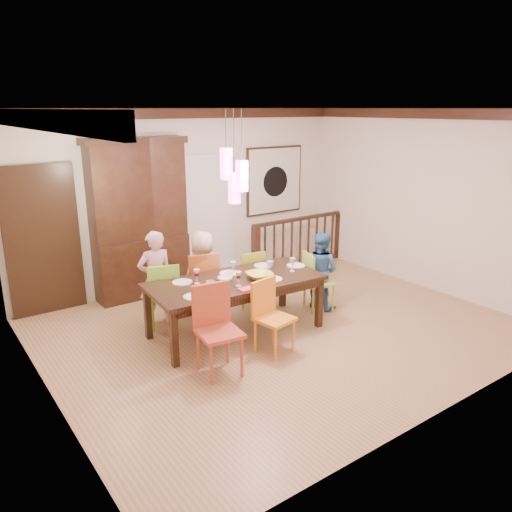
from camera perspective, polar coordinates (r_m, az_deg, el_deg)
floor at (r=6.95m, az=2.71°, el=-8.16°), size 6.00×6.00×0.00m
ceiling at (r=6.31m, az=3.08°, el=16.49°), size 6.00×6.00×0.00m
wall_back at (r=8.54m, az=-7.70°, el=6.61°), size 6.00×0.00×6.00m
wall_left at (r=5.22m, az=-23.82°, el=-1.08°), size 0.00×5.00×5.00m
wall_right at (r=8.64m, az=18.73°, el=6.00°), size 0.00×5.00×5.00m
crown_molding at (r=6.31m, az=3.07°, el=15.77°), size 6.00×5.00×0.16m
panel_door at (r=7.76m, az=-23.18°, el=1.38°), size 1.04×0.07×2.24m
white_doorway at (r=8.75m, az=-5.47°, el=4.26°), size 0.97×0.05×2.22m
painting at (r=9.45m, az=2.13°, el=8.62°), size 1.25×0.06×1.25m
pendant_cluster at (r=6.22m, az=-2.52°, el=9.17°), size 0.27×0.21×1.14m
dining_table at (r=6.56m, az=-2.36°, el=-3.34°), size 2.35×1.20×0.75m
chair_far_left at (r=6.92m, az=-10.64°, el=-3.80°), size 0.52×0.52×0.93m
chair_far_mid at (r=7.21m, az=-6.19°, el=-2.58°), size 0.55×0.55×0.97m
chair_far_right at (r=7.53m, az=-0.92°, el=-2.04°), size 0.45×0.45×0.88m
chair_near_left at (r=5.61m, az=-4.24°, el=-7.96°), size 0.52×0.52×1.02m
chair_near_mid at (r=6.09m, az=2.13°, el=-6.52°), size 0.48×0.48×0.91m
chair_end_right at (r=7.42m, az=7.24°, el=-2.44°), size 0.51×0.51×0.88m
china_hutch at (r=7.98m, az=-13.19°, el=4.13°), size 1.58×0.46×2.49m
balustrade at (r=9.42m, az=5.07°, el=1.72°), size 2.18×0.12×0.96m
person_far_left at (r=6.95m, az=-11.40°, el=-2.54°), size 0.51×0.36×1.34m
person_far_mid at (r=7.33m, az=-6.06°, el=-1.80°), size 0.60×0.40×1.22m
person_end_right at (r=7.51m, az=7.37°, el=-1.61°), size 0.58×0.66×1.16m
serving_bowl at (r=6.56m, az=0.39°, el=-2.25°), size 0.37×0.37×0.08m
small_bowl at (r=6.46m, az=-3.56°, el=-2.67°), size 0.24×0.24×0.06m
cup_left at (r=6.24m, az=-5.24°, el=-3.26°), size 0.15×0.15×0.09m
cup_right at (r=7.01m, az=1.61°, el=-0.94°), size 0.13×0.13×0.09m
plate_far_left at (r=6.48m, az=-8.42°, el=-2.99°), size 0.26×0.26×0.01m
plate_far_mid at (r=6.76m, az=-3.09°, el=-1.98°), size 0.26×0.26×0.01m
plate_far_right at (r=7.08m, az=0.82°, el=-1.10°), size 0.26×0.26×0.01m
plate_near_left at (r=5.98m, az=-7.08°, el=-4.64°), size 0.26×0.26×0.01m
plate_near_mid at (r=6.53m, az=1.89°, el=-2.65°), size 0.26×0.26×0.01m
plate_end_right at (r=7.10m, az=4.58°, el=-1.09°), size 0.26×0.26×0.01m
wine_glass_a at (r=6.39m, az=-6.79°, el=-2.35°), size 0.08×0.08×0.19m
wine_glass_b at (r=6.67m, az=-2.61°, el=-1.44°), size 0.08×0.08×0.19m
wine_glass_c at (r=6.27m, az=-2.02°, el=-2.63°), size 0.08×0.08×0.19m
wine_glass_d at (r=6.85m, az=4.19°, el=-0.99°), size 0.08×0.08×0.19m
napkin at (r=6.18m, az=-1.16°, el=-3.79°), size 0.18×0.14×0.01m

